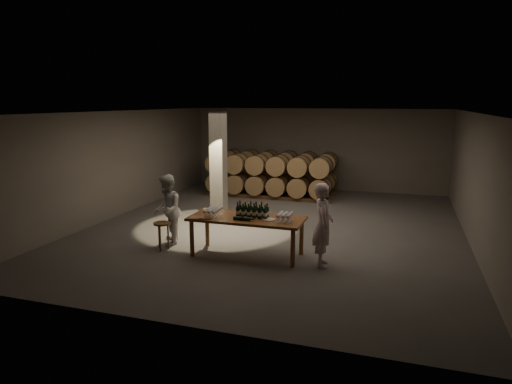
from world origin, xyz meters
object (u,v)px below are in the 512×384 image
(plate, at_px, (269,219))
(person_man, at_px, (323,225))
(notebook_near, at_px, (205,218))
(tasting_table, at_px, (247,222))
(bottle_cluster, at_px, (252,212))
(person_woman, at_px, (167,210))
(stool, at_px, (162,227))

(plate, distance_m, person_man, 1.22)
(notebook_near, distance_m, person_man, 2.64)
(tasting_table, xyz_separation_m, bottle_cluster, (0.12, 0.03, 0.23))
(notebook_near, height_order, person_woman, person_woman)
(bottle_cluster, distance_m, person_woman, 2.27)
(tasting_table, height_order, stool, tasting_table)
(bottle_cluster, relative_size, person_woman, 0.43)
(plate, relative_size, person_man, 0.16)
(plate, height_order, stool, plate)
(stool, distance_m, person_man, 3.83)
(plate, bearing_deg, stool, -176.26)
(stool, height_order, person_woman, person_woman)
(person_man, bearing_deg, bottle_cluster, 70.76)
(tasting_table, xyz_separation_m, notebook_near, (-0.86, -0.40, 0.12))
(tasting_table, height_order, plate, plate)
(bottle_cluster, bearing_deg, stool, -173.01)
(person_woman, bearing_deg, stool, -13.92)
(notebook_near, xyz_separation_m, person_man, (2.63, 0.25, -0.01))
(notebook_near, relative_size, person_man, 0.15)
(person_woman, bearing_deg, plate, 59.55)
(person_man, bearing_deg, person_woman, 71.93)
(tasting_table, height_order, person_man, person_man)
(person_woman, bearing_deg, bottle_cluster, 60.95)
(notebook_near, height_order, stool, notebook_near)
(bottle_cluster, relative_size, notebook_near, 2.68)
(tasting_table, relative_size, stool, 3.91)
(tasting_table, distance_m, bottle_cluster, 0.26)
(notebook_near, distance_m, person_woman, 1.40)
(notebook_near, bearing_deg, stool, 153.81)
(bottle_cluster, relative_size, person_man, 0.41)
(tasting_table, bearing_deg, notebook_near, -155.42)
(plate, relative_size, person_woman, 0.16)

